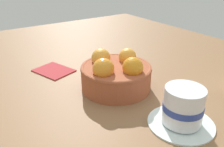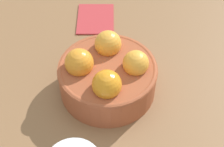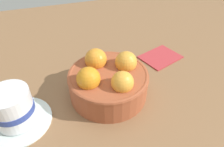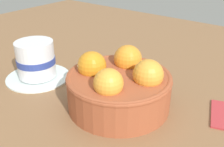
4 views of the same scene
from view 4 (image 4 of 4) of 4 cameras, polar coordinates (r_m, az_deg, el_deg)
The scene contains 3 objects.
ground_plane at distance 45.26cm, azimuth 1.38°, elevation -9.45°, with size 142.41×113.99×4.81cm, color brown.
terracotta_bowl at distance 41.98cm, azimuth 1.50°, elevation -2.56°, with size 16.56×16.56×8.90cm.
coffee_cup at distance 53.02cm, azimuth -15.98°, elevation 2.34°, with size 12.35×12.35×7.54cm.
Camera 4 is at (-21.67, 29.53, 24.18)cm, focal length 42.52 mm.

